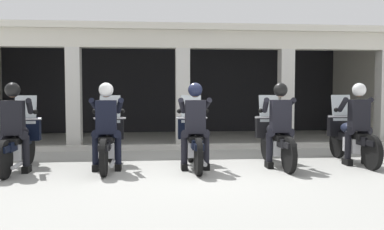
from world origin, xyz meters
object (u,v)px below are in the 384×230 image
police_officer_far_right (358,117)px  motorcycle_far_right (351,138)px  police_officer_center (195,118)px  motorcycle_right (275,139)px  motorcycle_center (194,140)px  police_officer_right (280,118)px  police_officer_far_left (14,120)px  motorcycle_left (108,141)px  police_officer_left (106,119)px  motorcycle_far_left (19,142)px

police_officer_far_right → motorcycle_far_right: bearing=87.6°
police_officer_center → motorcycle_right: (1.59, 0.32, -0.44)m
motorcycle_right → police_officer_far_right: bearing=-4.4°
motorcycle_far_right → police_officer_center: bearing=-174.0°
motorcycle_right → motorcycle_center: bearing=-177.8°
motorcycle_right → police_officer_right: bearing=-89.4°
motorcycle_center → motorcycle_right: bearing=2.2°
police_officer_far_left → motorcycle_left: 1.69m
motorcycle_center → police_officer_center: 0.52m
motorcycle_left → motorcycle_right: (3.18, -0.05, 0.00)m
police_officer_left → police_officer_center: 1.59m
motorcycle_far_left → police_officer_left: size_ratio=1.29×
police_officer_left → police_officer_far_left: bearing=174.5°
motorcycle_left → police_officer_left: police_officer_left is taller
motorcycle_far_left → police_officer_center: bearing=-6.5°
motorcycle_left → motorcycle_right: bearing=-8.1°
motorcycle_right → police_officer_far_right: 1.66m
police_officer_right → police_officer_far_right: size_ratio=1.00×
police_officer_left → motorcycle_center: size_ratio=0.78×
police_officer_far_left → motorcycle_far_right: size_ratio=0.78×
motorcycle_far_right → police_officer_left: bearing=-177.7°
motorcycle_left → police_officer_center: size_ratio=1.29×
motorcycle_far_right → motorcycle_right: bearing=-177.2°
police_officer_far_left → police_officer_left: 1.59m
police_officer_far_left → motorcycle_far_left: bearing=89.0°
motorcycle_far_right → police_officer_far_left: bearing=-178.3°
police_officer_center → police_officer_right: same height
motorcycle_far_left → motorcycle_right: (4.77, 0.00, 0.00)m
motorcycle_center → police_officer_far_left: bearing=-174.6°
police_officer_far_left → motorcycle_far_right: 6.40m
motorcycle_left → police_officer_right: (3.18, -0.33, 0.44)m
motorcycle_far_left → police_officer_far_left: 0.52m
motorcycle_far_left → motorcycle_far_right: bearing=0.5°
police_officer_far_right → police_officer_right: bearing=-177.2°
motorcycle_right → police_officer_right: police_officer_right is taller
motorcycle_right → motorcycle_far_right: 1.60m
police_officer_far_left → motorcycle_left: bearing=11.0°
police_officer_far_left → police_officer_right: same height
motorcycle_far_right → police_officer_far_right: (-0.00, -0.28, 0.44)m
motorcycle_left → police_officer_right: bearing=-13.2°
police_officer_far_left → police_officer_right: 4.77m
motorcycle_center → motorcycle_right: same height
motorcycle_left → motorcycle_far_left: bearing=174.5°
police_officer_far_left → police_officer_center: size_ratio=1.00×
police_officer_center → motorcycle_left: bearing=167.9°
police_officer_left → police_officer_center: (1.59, -0.08, 0.00)m
motorcycle_far_left → motorcycle_left: (1.59, 0.05, 0.00)m
police_officer_far_left → police_officer_center: bearing=-1.4°
motorcycle_far_left → motorcycle_center: size_ratio=1.00×
motorcycle_far_left → motorcycle_far_right: size_ratio=1.00×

